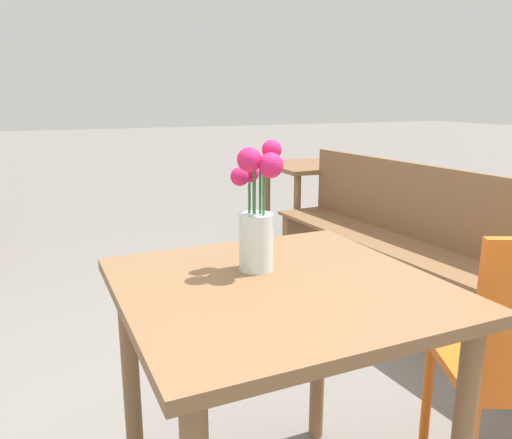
% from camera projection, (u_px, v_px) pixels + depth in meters
% --- Properties ---
extents(table_front, '(0.76, 0.76, 0.75)m').
position_uv_depth(table_front, '(278.00, 329.00, 1.25)').
color(table_front, brown).
rests_on(table_front, ground_plane).
extents(flower_vase, '(0.12, 0.14, 0.34)m').
position_uv_depth(flower_vase, '(257.00, 220.00, 1.28)').
color(flower_vase, silver).
rests_on(flower_vase, table_front).
extents(bench_near, '(0.44, 1.96, 0.85)m').
position_uv_depth(bench_near, '(413.00, 238.00, 2.61)').
color(bench_near, brown).
rests_on(bench_near, ground_plane).
extents(table_back, '(0.84, 0.70, 0.71)m').
position_uv_depth(table_back, '(322.00, 179.00, 3.80)').
color(table_back, brown).
rests_on(table_back, ground_plane).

